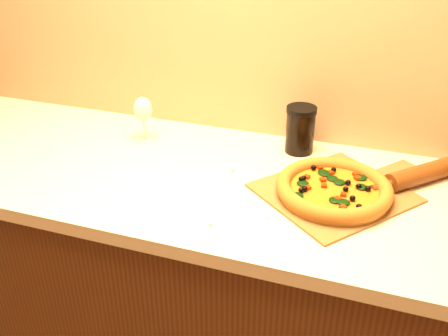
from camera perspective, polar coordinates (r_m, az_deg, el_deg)
cabinet at (r=1.73m, az=-1.02°, el=-14.56°), size 2.80×0.65×0.86m
countertop at (r=1.45m, az=-1.17°, el=-1.56°), size 2.84×0.68×0.04m
pizza_peel at (r=1.40m, az=12.89°, el=-2.60°), size 0.48×0.50×0.01m
pizza at (r=1.36m, az=12.44°, el=-2.34°), size 0.31×0.31×0.04m
rolling_pin at (r=1.51m, az=22.22°, el=-0.48°), size 0.30×0.31×0.06m
wine_glass at (r=1.63m, az=-9.26°, el=6.51°), size 0.06×0.06×0.15m
dark_jar at (r=1.57m, az=8.70°, el=4.38°), size 0.09×0.09×0.15m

